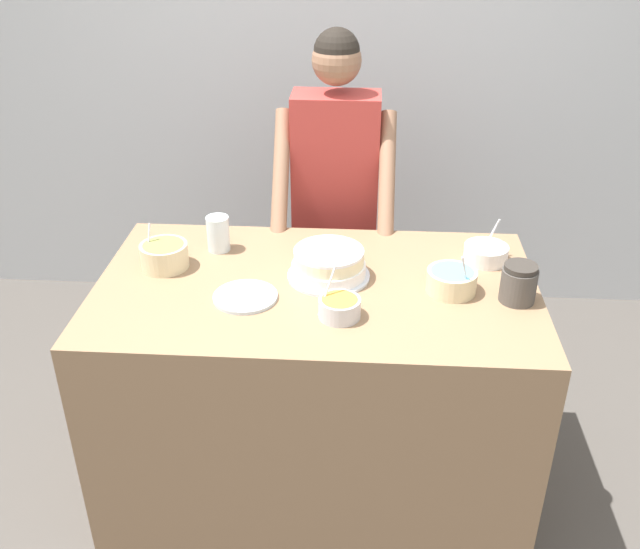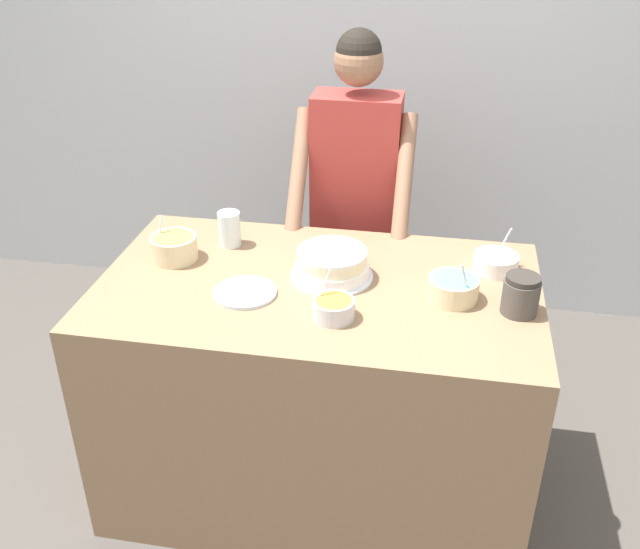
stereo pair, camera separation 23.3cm
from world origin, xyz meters
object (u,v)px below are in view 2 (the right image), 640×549
Objects in this scene: frosting_bowl_blue at (453,288)px; ceramic_plate at (245,292)px; stoneware_jar at (521,295)px; person_baker at (355,185)px; frosting_bowl_white at (496,262)px; frosting_bowl_orange at (334,308)px; drinking_glass at (229,229)px; frosting_bowl_olive at (174,247)px; cake at (332,265)px.

ceramic_plate is at bearing -172.24° from frosting_bowl_blue.
stoneware_jar reaches higher than ceramic_plate.
frosting_bowl_white is (0.56, -0.48, -0.05)m from person_baker.
frosting_bowl_orange reaches higher than drinking_glass.
frosting_bowl_olive is 0.79× the size of ceramic_plate.
stoneware_jar is at bearing -50.04° from person_baker.
frosting_bowl_white is at bearing 57.32° from frosting_bowl_blue.
drinking_glass is at bearing 41.47° from frosting_bowl_olive.
drinking_glass is at bearing 113.95° from ceramic_plate.
frosting_bowl_white is 0.87m from ceramic_plate.
frosting_bowl_orange is (-0.50, -0.40, 0.00)m from frosting_bowl_white.
frosting_bowl_blue reaches higher than stoneware_jar.
stoneware_jar is at bearing -76.50° from frosting_bowl_white.
frosting_bowl_white is 0.74× the size of ceramic_plate.
frosting_bowl_orange is 1.28× the size of stoneware_jar.
drinking_glass is 1.00× the size of stoneware_jar.
ceramic_plate is 0.88m from stoneware_jar.
frosting_bowl_orange is at bearing -24.45° from frosting_bowl_olive.
frosting_bowl_blue is at bearing -59.18° from person_baker.
frosting_bowl_olive is 1.28× the size of stoneware_jar.
ceramic_plate is at bearing 163.87° from frosting_bowl_orange.
drinking_glass is (-0.41, 0.18, 0.02)m from cake.
cake is 0.45m from drinking_glass.
ceramic_plate is (-0.26, -0.16, -0.04)m from cake.
person_baker is 9.61× the size of frosting_bowl_orange.
frosting_bowl_orange is at bearing -153.37° from frosting_bowl_blue.
frosting_bowl_orange reaches higher than frosting_bowl_blue.
frosting_bowl_white is 1.20× the size of stoneware_jar.
frosting_bowl_olive reaches higher than stoneware_jar.
frosting_bowl_orange is (0.62, -0.28, -0.01)m from frosting_bowl_olive.
frosting_bowl_white is at bearing 21.08° from ceramic_plate.
frosting_bowl_white is 0.26m from frosting_bowl_blue.
ceramic_plate is (-0.67, -0.09, -0.04)m from frosting_bowl_blue.
frosting_bowl_orange reaches higher than ceramic_plate.
frosting_bowl_olive is at bearing -173.94° from frosting_bowl_white.
cake is 1.35× the size of ceramic_plate.
frosting_bowl_white is at bearing -1.48° from drinking_glass.
drinking_glass is at bearing 178.52° from frosting_bowl_white.
person_baker is 7.59× the size of ceramic_plate.
frosting_bowl_white is at bearing 38.68° from frosting_bowl_orange.
frosting_bowl_olive is (-0.57, -0.60, -0.04)m from person_baker.
person_baker reaches higher than stoneware_jar.
cake is 0.57m from frosting_bowl_white.
drinking_glass is at bearing 156.66° from cake.
frosting_bowl_white reaches higher than stoneware_jar.
person_baker reaches higher than frosting_bowl_olive.
frosting_bowl_olive is at bearing 148.28° from ceramic_plate.
frosting_bowl_blue reaches higher than cake.
frosting_bowl_orange is 1.28× the size of drinking_glass.
person_baker is 10.24× the size of frosting_bowl_white.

